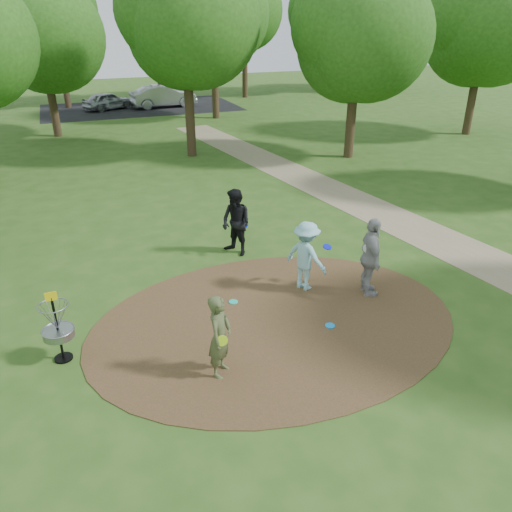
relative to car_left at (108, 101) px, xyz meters
name	(u,v)px	position (x,y,z in m)	size (l,w,h in m)	color
ground	(275,321)	(0.28, -29.93, -0.62)	(100.00, 100.00, 0.00)	#2D5119
dirt_clearing	(275,321)	(0.28, -29.93, -0.61)	(8.40, 8.40, 0.02)	#47301C
footpath	(447,244)	(6.78, -27.93, -0.61)	(2.00, 40.00, 0.01)	#8C7A5B
parking_lot	(141,107)	(2.28, 0.07, -0.62)	(14.00, 8.00, 0.01)	black
player_observer_with_disc	(220,336)	(-1.40, -31.20, 0.23)	(0.70, 0.74, 1.70)	#4E5632
player_throwing_with_disc	(306,256)	(1.58, -28.79, 0.27)	(1.28, 1.33, 1.78)	#90CDD6
player_walking_with_disc	(236,223)	(0.64, -26.26, 0.34)	(1.07, 1.16, 1.92)	black
player_waiting_with_disc	(371,258)	(2.89, -29.61, 0.38)	(0.80, 1.26, 1.99)	#9A999C
disc_ground_cyan	(233,302)	(-0.34, -28.83, -0.59)	(0.22, 0.22, 0.02)	#19CCB6
disc_ground_blue	(330,326)	(1.33, -30.57, -0.59)	(0.22, 0.22, 0.02)	#0E93F0
car_left	(108,101)	(0.00, 0.00, 0.00)	(1.46, 3.64, 1.24)	#A8AAB0
car_right	(163,96)	(3.92, -0.44, 0.17)	(1.67, 4.79, 1.58)	#9EA0A6
disc_golf_basket	(56,322)	(-4.22, -29.63, 0.25)	(0.63, 0.63, 1.54)	black
tree_ring	(246,45)	(3.17, -20.28, 4.62)	(37.77, 45.19, 9.07)	#332316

